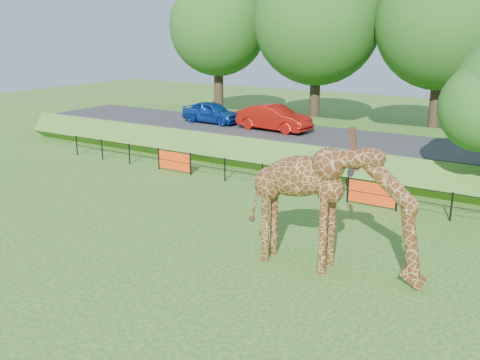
{
  "coord_description": "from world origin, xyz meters",
  "views": [
    {
      "loc": [
        9.41,
        -11.77,
        6.8
      ],
      "look_at": [
        0.3,
        2.54,
        2.0
      ],
      "focal_mm": 40.0,
      "sensor_mm": 36.0,
      "label": 1
    }
  ],
  "objects": [
    {
      "name": "embankment",
      "position": [
        0.0,
        15.5,
        0.65
      ],
      "size": [
        40.0,
        9.0,
        1.3
      ],
      "primitive_type": "cube",
      "color": "#215816",
      "rests_on": "ground"
    },
    {
      "name": "ground",
      "position": [
        0.0,
        0.0,
        0.0
      ],
      "size": [
        90.0,
        90.0,
        0.0
      ],
      "primitive_type": "plane",
      "color": "#215816",
      "rests_on": "ground"
    },
    {
      "name": "perimeter_fence",
      "position": [
        0.0,
        8.0,
        0.55
      ],
      "size": [
        28.07,
        0.1,
        1.1
      ],
      "primitive_type": null,
      "color": "black",
      "rests_on": "ground"
    },
    {
      "name": "bg_tree_line",
      "position": [
        1.89,
        22.0,
        7.19
      ],
      "size": [
        37.3,
        8.8,
        11.82
      ],
      "color": "#302015",
      "rests_on": "ground"
    },
    {
      "name": "visitor",
      "position": [
        1.4,
        9.9,
        0.79
      ],
      "size": [
        0.62,
        0.45,
        1.58
      ],
      "primitive_type": "imported",
      "rotation": [
        0.0,
        0.0,
        3.28
      ],
      "color": "black",
      "rests_on": "ground"
    },
    {
      "name": "giraffe",
      "position": [
        3.96,
        1.74,
        1.9
      ],
      "size": [
        5.36,
        1.26,
        3.8
      ],
      "primitive_type": null,
      "rotation": [
        0.0,
        0.0,
        0.05
      ],
      "color": "#562E11",
      "rests_on": "ground"
    },
    {
      "name": "road",
      "position": [
        0.0,
        14.0,
        1.36
      ],
      "size": [
        40.0,
        5.0,
        0.12
      ],
      "primitive_type": "cube",
      "color": "#323234",
      "rests_on": "embankment"
    },
    {
      "name": "car_red",
      "position": [
        -4.62,
        13.76,
        2.12
      ],
      "size": [
        4.39,
        1.9,
        1.4
      ],
      "primitive_type": "imported",
      "rotation": [
        0.0,
        0.0,
        1.47
      ],
      "color": "#B9140D",
      "rests_on": "road"
    },
    {
      "name": "car_blue",
      "position": [
        -8.95,
        13.99,
        2.06
      ],
      "size": [
        3.8,
        1.65,
        1.27
      ],
      "primitive_type": "imported",
      "rotation": [
        0.0,
        0.0,
        1.53
      ],
      "color": "#1645B3",
      "rests_on": "road"
    }
  ]
}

